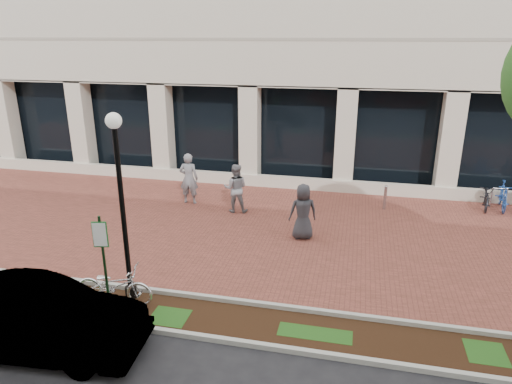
% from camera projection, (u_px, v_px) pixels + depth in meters
% --- Properties ---
extents(ground, '(120.00, 120.00, 0.00)m').
position_uv_depth(ground, '(274.00, 230.00, 15.16)').
color(ground, black).
rests_on(ground, ground).
extents(brick_plaza, '(40.00, 9.00, 0.01)m').
position_uv_depth(brick_plaza, '(274.00, 230.00, 15.16)').
color(brick_plaza, brown).
rests_on(brick_plaza, ground).
extents(planting_strip, '(40.00, 1.50, 0.01)m').
position_uv_depth(planting_strip, '(232.00, 322.00, 10.32)').
color(planting_strip, black).
rests_on(planting_strip, ground).
extents(curb_plaza_side, '(40.00, 0.12, 0.12)m').
position_uv_depth(curb_plaza_side, '(240.00, 302.00, 10.99)').
color(curb_plaza_side, '#A5A59B').
rests_on(curb_plaza_side, ground).
extents(curb_street_side, '(40.00, 0.12, 0.12)m').
position_uv_depth(curb_street_side, '(222.00, 340.00, 9.61)').
color(curb_street_side, '#A5A59B').
rests_on(curb_street_side, ground).
extents(parking_sign, '(0.34, 0.07, 2.39)m').
position_uv_depth(parking_sign, '(103.00, 252.00, 10.27)').
color(parking_sign, '#153B1B').
rests_on(parking_sign, ground).
extents(lamppost, '(0.36, 0.36, 4.57)m').
position_uv_depth(lamppost, '(122.00, 200.00, 10.45)').
color(lamppost, black).
rests_on(lamppost, ground).
extents(locked_bicycle, '(1.94, 0.78, 1.00)m').
position_uv_depth(locked_bicycle, '(114.00, 285.00, 10.87)').
color(locked_bicycle, silver).
rests_on(locked_bicycle, ground).
extents(pedestrian_left, '(0.76, 0.53, 1.97)m').
position_uv_depth(pedestrian_left, '(189.00, 179.00, 17.33)').
color(pedestrian_left, slate).
rests_on(pedestrian_left, ground).
extents(pedestrian_mid, '(0.97, 0.81, 1.80)m').
position_uv_depth(pedestrian_mid, '(236.00, 188.00, 16.49)').
color(pedestrian_mid, slate).
rests_on(pedestrian_mid, ground).
extents(pedestrian_right, '(1.02, 0.83, 1.80)m').
position_uv_depth(pedestrian_right, '(303.00, 212.00, 14.31)').
color(pedestrian_right, '#2B2B31').
rests_on(pedestrian_right, ground).
extents(bollard, '(0.12, 0.12, 0.95)m').
position_uv_depth(bollard, '(385.00, 197.00, 16.83)').
color(bollard, '#ACACB0').
rests_on(bollard, ground).
extents(sedan_near_curb, '(4.49, 1.87, 1.44)m').
position_uv_depth(sedan_near_curb, '(36.00, 320.00, 9.18)').
color(sedan_near_curb, '#A8A8AC').
rests_on(sedan_near_curb, ground).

